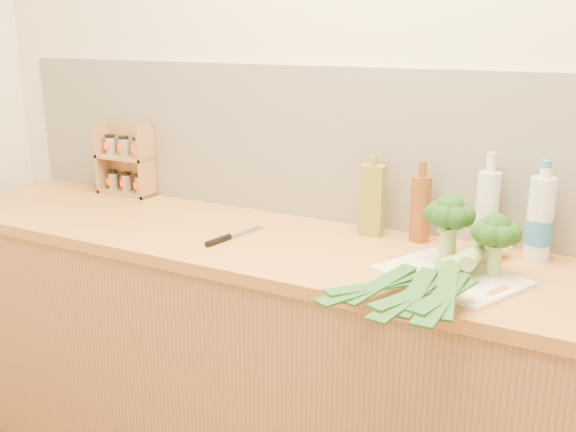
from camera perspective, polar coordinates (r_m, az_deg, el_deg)
room_shell at (r=2.17m, az=8.66°, el=5.77°), size 3.50×3.50×3.50m
counter at (r=2.17m, az=5.12°, el=-14.49°), size 3.20×0.62×0.90m
chopping_board at (r=1.83m, az=14.29°, el=-5.20°), size 0.44×0.39×0.01m
broccoli_left at (r=1.89m, az=14.18°, el=0.07°), size 0.14×0.15×0.20m
broccoli_right at (r=1.81m, az=18.01°, el=-1.46°), size 0.13×0.13×0.18m
leek_front at (r=1.82m, az=13.70°, el=-4.27°), size 0.35×0.67×0.04m
leek_mid at (r=1.76m, az=14.37°, el=-4.41°), size 0.16×0.68×0.04m
leek_back at (r=1.74m, az=15.69°, el=-4.09°), size 0.10×0.69×0.04m
chefs_knife at (r=2.09m, az=-5.59°, el=-1.99°), size 0.07×0.27×0.02m
spice_rack at (r=2.73m, az=-14.10°, el=4.55°), size 0.24×0.10×0.29m
oil_tin at (r=2.12m, az=7.49°, el=1.44°), size 0.08×0.05×0.27m
glass_bottle at (r=2.05m, az=17.27°, el=0.56°), size 0.07×0.07×0.31m
amber_bottle at (r=2.09m, az=11.68°, el=0.74°), size 0.06×0.06×0.26m
water_bottle at (r=2.01m, az=21.45°, el=-0.46°), size 0.08×0.08×0.28m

